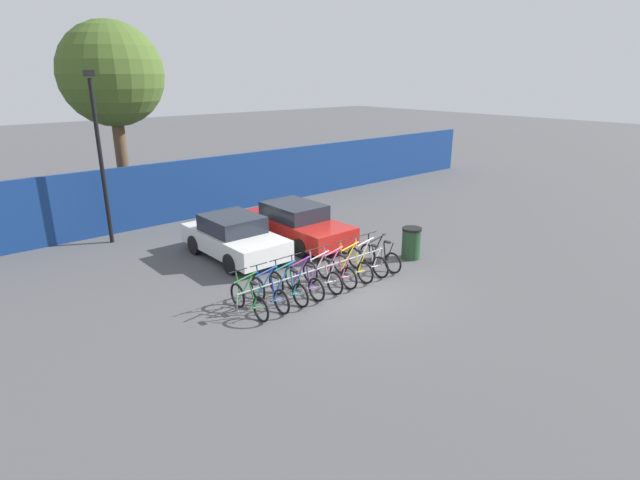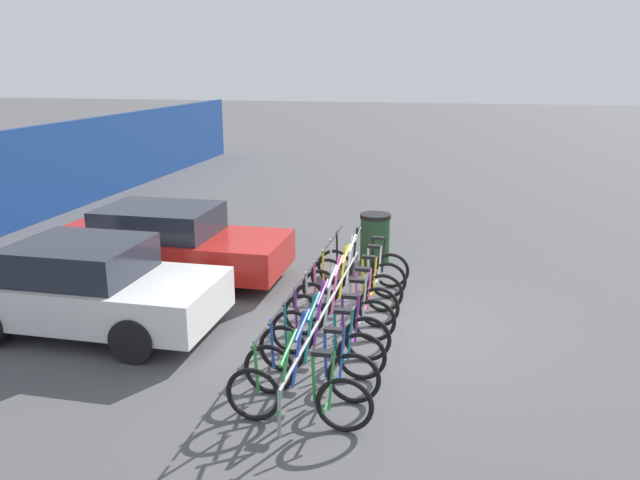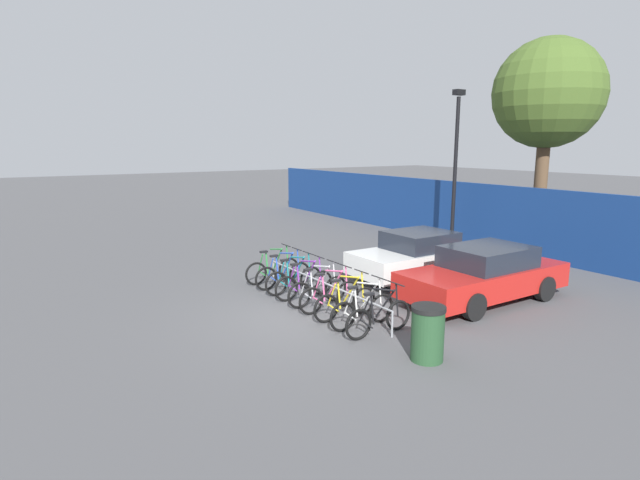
{
  "view_description": "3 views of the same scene",
  "coord_description": "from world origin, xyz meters",
  "px_view_note": "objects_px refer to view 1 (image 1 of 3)",
  "views": [
    {
      "loc": [
        -8.95,
        -9.17,
        5.72
      ],
      "look_at": [
        -0.01,
        1.23,
        1.14
      ],
      "focal_mm": 28.0,
      "sensor_mm": 36.0,
      "label": 1
    },
    {
      "loc": [
        -8.97,
        -1.05,
        3.94
      ],
      "look_at": [
        0.36,
        1.01,
        1.25
      ],
      "focal_mm": 35.0,
      "sensor_mm": 36.0,
      "label": 2
    },
    {
      "loc": [
        9.42,
        -5.8,
        3.91
      ],
      "look_at": [
        -1.8,
        1.4,
        1.33
      ],
      "focal_mm": 28.0,
      "sensor_mm": 36.0,
      "label": 3
    }
  ],
  "objects_px": {
    "car_white": "(234,237)",
    "tree_behind_hoarding": "(112,76)",
    "bicycle_teal": "(288,287)",
    "bicycle_black": "(380,257)",
    "bicycle_yellow": "(352,266)",
    "bicycle_white": "(367,261)",
    "lamp_post": "(100,150)",
    "bicycle_pink": "(336,271)",
    "bike_rack": "(318,271)",
    "bicycle_purple": "(304,282)",
    "bicycle_silver": "(322,276)",
    "bicycle_green": "(249,300)",
    "bicycle_blue": "(269,294)",
    "car_red": "(296,223)",
    "trash_bin": "(411,243)"
  },
  "relations": [
    {
      "from": "car_white",
      "to": "tree_behind_hoarding",
      "type": "height_order",
      "value": "tree_behind_hoarding"
    },
    {
      "from": "bicycle_teal",
      "to": "car_white",
      "type": "height_order",
      "value": "car_white"
    },
    {
      "from": "bicycle_black",
      "to": "car_white",
      "type": "height_order",
      "value": "car_white"
    },
    {
      "from": "bicycle_teal",
      "to": "bicycle_yellow",
      "type": "bearing_deg",
      "value": -1.81
    },
    {
      "from": "bicycle_white",
      "to": "car_white",
      "type": "distance_m",
      "value": 4.44
    },
    {
      "from": "bicycle_teal",
      "to": "lamp_post",
      "type": "height_order",
      "value": "lamp_post"
    },
    {
      "from": "bicycle_pink",
      "to": "tree_behind_hoarding",
      "type": "relative_size",
      "value": 0.22
    },
    {
      "from": "bike_rack",
      "to": "bicycle_black",
      "type": "bearing_deg",
      "value": -3.57
    },
    {
      "from": "bicycle_purple",
      "to": "lamp_post",
      "type": "relative_size",
      "value": 0.29
    },
    {
      "from": "bicycle_pink",
      "to": "bicycle_black",
      "type": "bearing_deg",
      "value": -3.93
    },
    {
      "from": "bicycle_purple",
      "to": "bicycle_yellow",
      "type": "relative_size",
      "value": 1.0
    },
    {
      "from": "bicycle_silver",
      "to": "car_white",
      "type": "relative_size",
      "value": 0.43
    },
    {
      "from": "bicycle_black",
      "to": "lamp_post",
      "type": "bearing_deg",
      "value": 122.25
    },
    {
      "from": "bike_rack",
      "to": "bicycle_green",
      "type": "relative_size",
      "value": 3.11
    },
    {
      "from": "bicycle_blue",
      "to": "bicycle_yellow",
      "type": "xyz_separation_m",
      "value": [
        2.96,
        0.0,
        0.0
      ]
    },
    {
      "from": "bicycle_purple",
      "to": "car_red",
      "type": "relative_size",
      "value": 0.38
    },
    {
      "from": "bicycle_purple",
      "to": "bicycle_silver",
      "type": "distance_m",
      "value": 0.65
    },
    {
      "from": "bicycle_green",
      "to": "lamp_post",
      "type": "relative_size",
      "value": 0.29
    },
    {
      "from": "car_red",
      "to": "lamp_post",
      "type": "xyz_separation_m",
      "value": [
        -5.01,
        4.27,
        2.58
      ]
    },
    {
      "from": "bicycle_purple",
      "to": "car_red",
      "type": "bearing_deg",
      "value": 53.87
    },
    {
      "from": "bike_rack",
      "to": "bicycle_pink",
      "type": "xyz_separation_m",
      "value": [
        0.56,
        -0.15,
        -0.12
      ]
    },
    {
      "from": "bicycle_purple",
      "to": "trash_bin",
      "type": "relative_size",
      "value": 1.66
    },
    {
      "from": "bicycle_blue",
      "to": "bicycle_black",
      "type": "relative_size",
      "value": 1.0
    },
    {
      "from": "bicycle_black",
      "to": "tree_behind_hoarding",
      "type": "height_order",
      "value": "tree_behind_hoarding"
    },
    {
      "from": "car_white",
      "to": "trash_bin",
      "type": "relative_size",
      "value": 3.87
    },
    {
      "from": "bicycle_silver",
      "to": "bicycle_pink",
      "type": "xyz_separation_m",
      "value": [
        0.53,
        0.0,
        0.0
      ]
    },
    {
      "from": "car_white",
      "to": "bike_rack",
      "type": "bearing_deg",
      "value": -82.39
    },
    {
      "from": "bicycle_blue",
      "to": "bicycle_purple",
      "type": "relative_size",
      "value": 1.0
    },
    {
      "from": "bicycle_black",
      "to": "bicycle_teal",
      "type": "bearing_deg",
      "value": 178.15
    },
    {
      "from": "car_white",
      "to": "bicycle_teal",
      "type": "bearing_deg",
      "value": -100.17
    },
    {
      "from": "bicycle_white",
      "to": "bicycle_green",
      "type": "bearing_deg",
      "value": -178.94
    },
    {
      "from": "bicycle_pink",
      "to": "lamp_post",
      "type": "relative_size",
      "value": 0.29
    },
    {
      "from": "lamp_post",
      "to": "bicycle_white",
      "type": "bearing_deg",
      "value": -58.71
    },
    {
      "from": "bicycle_yellow",
      "to": "car_red",
      "type": "xyz_separation_m",
      "value": [
        0.81,
        3.71,
        0.31
      ]
    },
    {
      "from": "car_red",
      "to": "bicycle_purple",
      "type": "bearing_deg",
      "value": -125.26
    },
    {
      "from": "bicycle_green",
      "to": "bicycle_yellow",
      "type": "bearing_deg",
      "value": -2.67
    },
    {
      "from": "tree_behind_hoarding",
      "to": "bicycle_green",
      "type": "bearing_deg",
      "value": -95.54
    },
    {
      "from": "bicycle_white",
      "to": "tree_behind_hoarding",
      "type": "height_order",
      "value": "tree_behind_hoarding"
    },
    {
      "from": "bike_rack",
      "to": "bicycle_purple",
      "type": "height_order",
      "value": "bicycle_purple"
    },
    {
      "from": "bicycle_green",
      "to": "bicycle_silver",
      "type": "distance_m",
      "value": 2.41
    },
    {
      "from": "tree_behind_hoarding",
      "to": "bicycle_blue",
      "type": "bearing_deg",
      "value": -92.25
    },
    {
      "from": "bicycle_purple",
      "to": "bicycle_yellow",
      "type": "distance_m",
      "value": 1.82
    },
    {
      "from": "bicycle_teal",
      "to": "lamp_post",
      "type": "relative_size",
      "value": 0.29
    },
    {
      "from": "bicycle_yellow",
      "to": "trash_bin",
      "type": "bearing_deg",
      "value": -3.74
    },
    {
      "from": "bicycle_black",
      "to": "car_red",
      "type": "xyz_separation_m",
      "value": [
        -0.38,
        3.71,
        0.31
      ]
    },
    {
      "from": "bike_rack",
      "to": "bicycle_green",
      "type": "bearing_deg",
      "value": -176.43
    },
    {
      "from": "bicycle_blue",
      "to": "car_white",
      "type": "distance_m",
      "value": 4.0
    },
    {
      "from": "bicycle_teal",
      "to": "bicycle_silver",
      "type": "distance_m",
      "value": 1.19
    },
    {
      "from": "bicycle_blue",
      "to": "tree_behind_hoarding",
      "type": "bearing_deg",
      "value": 89.06
    },
    {
      "from": "bicycle_purple",
      "to": "bicycle_white",
      "type": "height_order",
      "value": "same"
    }
  ]
}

